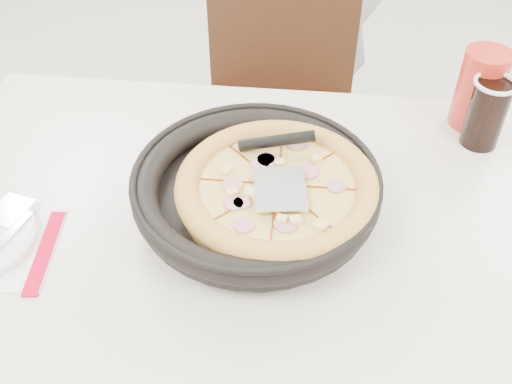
# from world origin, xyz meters

# --- Properties ---
(floor) EXTENTS (7.00, 7.00, 0.00)m
(floor) POSITION_xyz_m (0.00, 0.00, 0.00)
(floor) COLOR #A7A7A2
(floor) RESTS_ON ground
(main_table) EXTENTS (1.24, 0.85, 0.75)m
(main_table) POSITION_xyz_m (-0.22, -0.39, 0.38)
(main_table) COLOR silver
(main_table) RESTS_ON floor
(chair_far) EXTENTS (0.46, 0.46, 0.95)m
(chair_far) POSITION_xyz_m (-0.25, 0.24, 0.47)
(chair_far) COLOR black
(chair_far) RESTS_ON floor
(trivet) EXTENTS (0.13, 0.13, 0.04)m
(trivet) POSITION_xyz_m (-0.16, -0.34, 0.77)
(trivet) COLOR black
(trivet) RESTS_ON main_table
(pizza_pan) EXTENTS (0.41, 0.41, 0.01)m
(pizza_pan) POSITION_xyz_m (-0.22, -0.38, 0.79)
(pizza_pan) COLOR black
(pizza_pan) RESTS_ON trivet
(pizza) EXTENTS (0.33, 0.33, 0.02)m
(pizza) POSITION_xyz_m (-0.19, -0.39, 0.81)
(pizza) COLOR gold
(pizza) RESTS_ON pizza_pan
(pizza_server) EXTENTS (0.09, 0.11, 0.00)m
(pizza_server) POSITION_xyz_m (-0.18, -0.41, 0.84)
(pizza_server) COLOR white
(pizza_server) RESTS_ON pizza
(napkin) EXTENTS (0.19, 0.19, 0.00)m
(napkin) POSITION_xyz_m (-0.62, -0.50, 0.75)
(napkin) COLOR white
(napkin) RESTS_ON main_table
(fork) EXTENTS (0.05, 0.16, 0.00)m
(fork) POSITION_xyz_m (-0.62, -0.51, 0.77)
(fork) COLOR white
(fork) RESTS_ON side_plate
(cola_glass) EXTENTS (0.07, 0.07, 0.13)m
(cola_glass) POSITION_xyz_m (0.19, -0.14, 0.81)
(cola_glass) COLOR black
(cola_glass) RESTS_ON main_table
(red_cup) EXTENTS (0.09, 0.09, 0.16)m
(red_cup) POSITION_xyz_m (0.18, -0.07, 0.83)
(red_cup) COLOR red
(red_cup) RESTS_ON main_table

